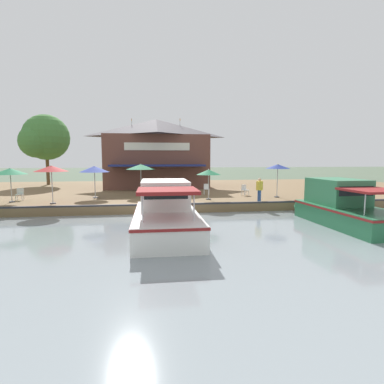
{
  "coord_description": "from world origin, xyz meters",
  "views": [
    {
      "loc": [
        18.47,
        -0.76,
        3.45
      ],
      "look_at": [
        -1.0,
        1.97,
        1.3
      ],
      "focal_mm": 28.0,
      "sensor_mm": 36.0,
      "label": 1
    }
  ],
  "objects_px": {
    "patio_umbrella_mid_patio_left": "(141,167)",
    "patio_umbrella_by_entrance": "(94,169)",
    "patio_umbrella_near_quay_edge": "(209,172)",
    "person_near_entrance": "(259,187)",
    "motorboat_outer_channel": "(340,207)",
    "patio_umbrella_back_row": "(10,171)",
    "motorboat_nearest_quay": "(165,212)",
    "waterfront_restaurant": "(156,152)",
    "patio_umbrella_far_corner": "(51,169)",
    "patio_umbrella_mid_patio_right": "(278,167)",
    "cafe_chair_facing_river": "(20,193)",
    "cafe_chair_far_corner_seat": "(207,188)",
    "tree_downstream_bank": "(43,138)",
    "cafe_chair_under_first_umbrella": "(245,189)"
  },
  "relations": [
    {
      "from": "patio_umbrella_mid_patio_left",
      "to": "tree_downstream_bank",
      "type": "bearing_deg",
      "value": -137.69
    },
    {
      "from": "patio_umbrella_mid_patio_left",
      "to": "person_near_entrance",
      "type": "relative_size",
      "value": 1.58
    },
    {
      "from": "waterfront_restaurant",
      "to": "patio_umbrella_mid_patio_right",
      "type": "bearing_deg",
      "value": 38.81
    },
    {
      "from": "patio_umbrella_by_entrance",
      "to": "motorboat_nearest_quay",
      "type": "bearing_deg",
      "value": 28.94
    },
    {
      "from": "waterfront_restaurant",
      "to": "person_near_entrance",
      "type": "relative_size",
      "value": 6.63
    },
    {
      "from": "patio_umbrella_far_corner",
      "to": "cafe_chair_facing_river",
      "type": "height_order",
      "value": "patio_umbrella_far_corner"
    },
    {
      "from": "cafe_chair_far_corner_seat",
      "to": "motorboat_outer_channel",
      "type": "bearing_deg",
      "value": 29.64
    },
    {
      "from": "motorboat_outer_channel",
      "to": "tree_downstream_bank",
      "type": "bearing_deg",
      "value": -134.14
    },
    {
      "from": "motorboat_nearest_quay",
      "to": "waterfront_restaurant",
      "type": "bearing_deg",
      "value": 179.99
    },
    {
      "from": "patio_umbrella_mid_patio_left",
      "to": "cafe_chair_far_corner_seat",
      "type": "relative_size",
      "value": 2.96
    },
    {
      "from": "cafe_chair_under_first_umbrella",
      "to": "person_near_entrance",
      "type": "distance_m",
      "value": 3.45
    },
    {
      "from": "patio_umbrella_back_row",
      "to": "cafe_chair_facing_river",
      "type": "xyz_separation_m",
      "value": [
        -0.94,
        0.13,
        -1.58
      ]
    },
    {
      "from": "waterfront_restaurant",
      "to": "patio_umbrella_far_corner",
      "type": "distance_m",
      "value": 13.95
    },
    {
      "from": "patio_umbrella_mid_patio_left",
      "to": "patio_umbrella_mid_patio_right",
      "type": "xyz_separation_m",
      "value": [
        2.15,
        10.17,
        0.04
      ]
    },
    {
      "from": "waterfront_restaurant",
      "to": "cafe_chair_facing_river",
      "type": "distance_m",
      "value": 14.3
    },
    {
      "from": "patio_umbrella_mid_patio_left",
      "to": "cafe_chair_facing_river",
      "type": "distance_m",
      "value": 8.61
    },
    {
      "from": "cafe_chair_far_corner_seat",
      "to": "motorboat_outer_channel",
      "type": "relative_size",
      "value": 0.12
    },
    {
      "from": "patio_umbrella_back_row",
      "to": "person_near_entrance",
      "type": "relative_size",
      "value": 1.45
    },
    {
      "from": "patio_umbrella_far_corner",
      "to": "patio_umbrella_mid_patio_right",
      "type": "height_order",
      "value": "patio_umbrella_mid_patio_right"
    },
    {
      "from": "patio_umbrella_far_corner",
      "to": "patio_umbrella_back_row",
      "type": "relative_size",
      "value": 1.08
    },
    {
      "from": "waterfront_restaurant",
      "to": "patio_umbrella_back_row",
      "type": "height_order",
      "value": "waterfront_restaurant"
    },
    {
      "from": "patio_umbrella_mid_patio_right",
      "to": "cafe_chair_far_corner_seat",
      "type": "bearing_deg",
      "value": -118.89
    },
    {
      "from": "patio_umbrella_mid_patio_right",
      "to": "cafe_chair_under_first_umbrella",
      "type": "relative_size",
      "value": 2.97
    },
    {
      "from": "motorboat_nearest_quay",
      "to": "patio_umbrella_mid_patio_right",
      "type": "bearing_deg",
      "value": 128.89
    },
    {
      "from": "patio_umbrella_mid_patio_left",
      "to": "person_near_entrance",
      "type": "height_order",
      "value": "patio_umbrella_mid_patio_left"
    },
    {
      "from": "waterfront_restaurant",
      "to": "patio_umbrella_by_entrance",
      "type": "distance_m",
      "value": 10.6
    },
    {
      "from": "patio_umbrella_near_quay_edge",
      "to": "patio_umbrella_back_row",
      "type": "distance_m",
      "value": 13.28
    },
    {
      "from": "patio_umbrella_mid_patio_left",
      "to": "motorboat_outer_channel",
      "type": "height_order",
      "value": "patio_umbrella_mid_patio_left"
    },
    {
      "from": "motorboat_outer_channel",
      "to": "patio_umbrella_by_entrance",
      "type": "bearing_deg",
      "value": -120.77
    },
    {
      "from": "patio_umbrella_near_quay_edge",
      "to": "patio_umbrella_back_row",
      "type": "xyz_separation_m",
      "value": [
        -0.45,
        -13.27,
        0.12
      ]
    },
    {
      "from": "patio_umbrella_back_row",
      "to": "motorboat_nearest_quay",
      "type": "distance_m",
      "value": 12.23
    },
    {
      "from": "waterfront_restaurant",
      "to": "person_near_entrance",
      "type": "xyz_separation_m",
      "value": [
        12.83,
        6.64,
        -2.6
      ]
    },
    {
      "from": "patio_umbrella_back_row",
      "to": "motorboat_nearest_quay",
      "type": "xyz_separation_m",
      "value": [
        7.02,
        9.87,
        -1.73
      ]
    },
    {
      "from": "waterfront_restaurant",
      "to": "tree_downstream_bank",
      "type": "bearing_deg",
      "value": -104.79
    },
    {
      "from": "patio_umbrella_near_quay_edge",
      "to": "person_near_entrance",
      "type": "xyz_separation_m",
      "value": [
        1.44,
        3.24,
        -0.95
      ]
    },
    {
      "from": "patio_umbrella_near_quay_edge",
      "to": "patio_umbrella_back_row",
      "type": "height_order",
      "value": "patio_umbrella_back_row"
    },
    {
      "from": "waterfront_restaurant",
      "to": "patio_umbrella_far_corner",
      "type": "relative_size",
      "value": 4.24
    },
    {
      "from": "cafe_chair_far_corner_seat",
      "to": "patio_umbrella_back_row",
      "type": "bearing_deg",
      "value": -78.69
    },
    {
      "from": "patio_umbrella_by_entrance",
      "to": "cafe_chair_facing_river",
      "type": "bearing_deg",
      "value": -82.64
    },
    {
      "from": "patio_umbrella_back_row",
      "to": "cafe_chair_far_corner_seat",
      "type": "relative_size",
      "value": 2.71
    },
    {
      "from": "cafe_chair_facing_river",
      "to": "tree_downstream_bank",
      "type": "bearing_deg",
      "value": -168.94
    },
    {
      "from": "waterfront_restaurant",
      "to": "patio_umbrella_near_quay_edge",
      "type": "bearing_deg",
      "value": 16.64
    },
    {
      "from": "motorboat_outer_channel",
      "to": "patio_umbrella_back_row",
      "type": "bearing_deg",
      "value": -109.49
    },
    {
      "from": "waterfront_restaurant",
      "to": "patio_umbrella_far_corner",
      "type": "xyz_separation_m",
      "value": [
        12.03,
        -6.94,
        -1.33
      ]
    },
    {
      "from": "patio_umbrella_near_quay_edge",
      "to": "motorboat_outer_channel",
      "type": "relative_size",
      "value": 0.29
    },
    {
      "from": "cafe_chair_far_corner_seat",
      "to": "motorboat_nearest_quay",
      "type": "xyz_separation_m",
      "value": [
        9.77,
        -3.87,
        -0.15
      ]
    },
    {
      "from": "patio_umbrella_back_row",
      "to": "person_near_entrance",
      "type": "distance_m",
      "value": 16.66
    },
    {
      "from": "patio_umbrella_by_entrance",
      "to": "motorboat_outer_channel",
      "type": "relative_size",
      "value": 0.33
    },
    {
      "from": "patio_umbrella_mid_patio_left",
      "to": "patio_umbrella_by_entrance",
      "type": "bearing_deg",
      "value": -79.65
    },
    {
      "from": "patio_umbrella_by_entrance",
      "to": "motorboat_outer_channel",
      "type": "xyz_separation_m",
      "value": [
        8.37,
        14.05,
        -1.81
      ]
    }
  ]
}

